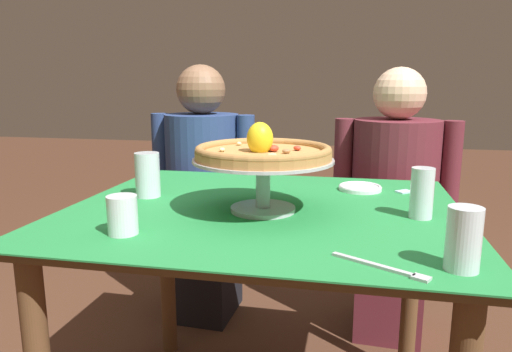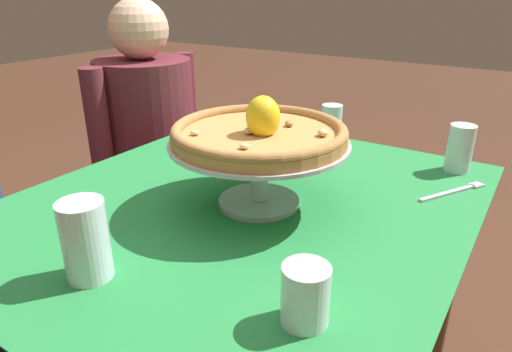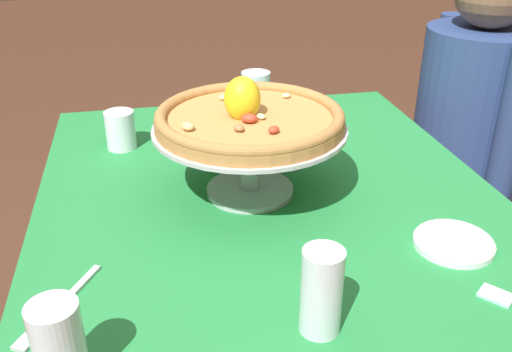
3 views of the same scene
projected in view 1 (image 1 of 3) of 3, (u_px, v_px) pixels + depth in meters
The scene contains 12 objects.
dining_table at pixel (263, 245), 1.37m from camera, with size 1.11×0.96×0.75m.
pizza_stand at pixel (263, 174), 1.29m from camera, with size 0.39×0.39×0.15m.
pizza at pixel (263, 151), 1.28m from camera, with size 0.37×0.37×0.10m.
water_glass_front_right at pixel (463, 243), 0.89m from camera, with size 0.07×0.07×0.13m.
water_glass_side_left at pixel (148, 178), 1.46m from camera, with size 0.08×0.08×0.14m.
water_glass_front_left at pixel (123, 217), 1.11m from camera, with size 0.07×0.07×0.09m.
water_glass_side_right at pixel (422, 196), 1.23m from camera, with size 0.06×0.06×0.14m.
side_plate at pixel (360, 188), 1.56m from camera, with size 0.14×0.14×0.02m.
dinner_fork at pixel (384, 268), 0.90m from camera, with size 0.19×0.12×0.01m.
sugar_packet at pixel (404, 192), 1.53m from camera, with size 0.05×0.04×0.01m, color silver.
diner_left at pixel (203, 198), 2.18m from camera, with size 0.49×0.35×1.19m.
diner_right at pixel (393, 208), 2.02m from camera, with size 0.52×0.38×1.17m.
Camera 1 is at (0.25, -1.28, 1.11)m, focal length 32.70 mm.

